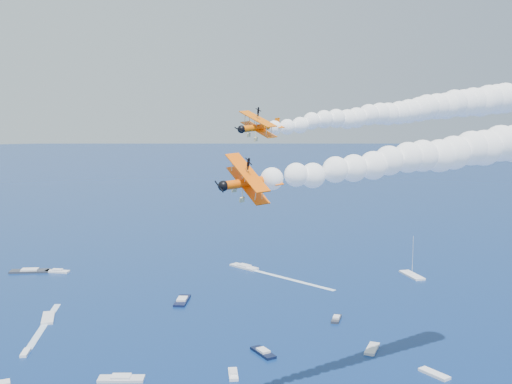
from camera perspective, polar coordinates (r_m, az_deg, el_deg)
name	(u,v)px	position (r m, az deg, el deg)	size (l,w,h in m)	color
biplane_lead	(260,127)	(105.71, 0.36, 5.88)	(8.19, 9.19, 5.53)	#F96405
biplane_trail	(250,182)	(67.26, -0.56, 0.89)	(7.10, 7.96, 4.80)	#FF5B05
smoke_trail_lead	(404,111)	(126.14, 13.26, 7.18)	(65.24, 18.68, 11.72)	white
smoke_trail_trail	(477,149)	(86.60, 19.43, 3.73)	(66.05, 13.66, 11.72)	white
spectator_boats	(145,328)	(187.18, -10.00, -12.07)	(222.52, 169.17, 0.70)	white
boat_wakes	(181,350)	(171.55, -6.79, -14.04)	(205.20, 135.74, 0.04)	white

